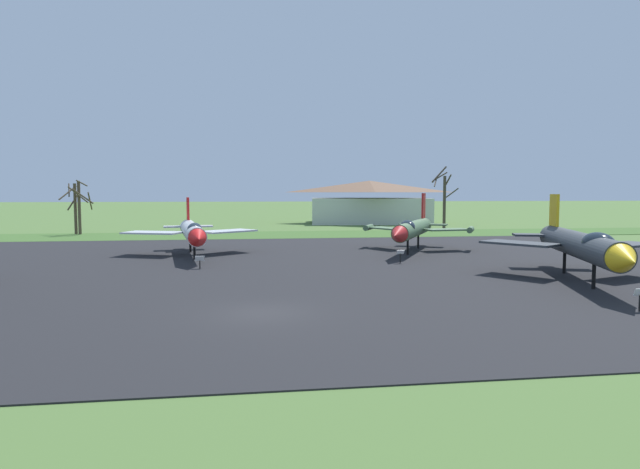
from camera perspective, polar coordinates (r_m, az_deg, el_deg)
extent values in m
plane|color=#4C6B33|center=(24.44, -6.08, -8.23)|extent=(600.00, 600.00, 0.00)
cube|color=black|center=(38.64, -6.89, -3.52)|extent=(74.09, 48.10, 0.05)
cube|color=#3C6028|center=(68.52, -7.48, -0.07)|extent=(134.09, 12.00, 0.06)
cylinder|color=#33383D|center=(36.11, 25.42, -0.98)|extent=(5.58, 13.20, 1.54)
cone|color=yellow|center=(28.93, 29.48, -2.36)|extent=(1.90, 2.13, 1.42)
cylinder|color=black|center=(42.86, 22.89, -0.12)|extent=(1.29, 1.14, 1.08)
ellipsoid|color=#19232D|center=(32.78, 27.08, -0.80)|extent=(1.23, 2.31, 1.16)
cube|color=#33383D|center=(37.09, 20.15, -0.87)|extent=(4.39, 5.01, 0.14)
cube|color=#33383D|center=(38.68, 29.09, -0.95)|extent=(5.04, 3.61, 0.14)
cube|color=yellow|center=(41.79, 23.28, 2.36)|extent=(0.79, 1.96, 2.24)
cube|color=#33383D|center=(41.53, 21.21, -0.04)|extent=(2.71, 2.10, 0.14)
cube|color=#33383D|center=(42.23, 25.20, -0.09)|extent=(2.71, 2.10, 0.14)
cylinder|color=black|center=(33.48, 26.70, -3.99)|extent=(0.21, 0.21, 1.44)
cylinder|color=black|center=(39.09, 24.18, -2.76)|extent=(0.21, 0.21, 1.44)
cylinder|color=black|center=(28.39, 30.42, -6.27)|extent=(0.08, 0.08, 0.74)
cube|color=white|center=(28.30, 30.46, -5.22)|extent=(0.55, 0.23, 0.36)
cylinder|color=silver|center=(46.78, -13.24, 0.29)|extent=(3.26, 12.59, 1.44)
cone|color=red|center=(39.72, -12.62, -0.41)|extent=(1.56, 1.85, 1.33)
cylinder|color=black|center=(53.31, -13.66, 0.77)|extent=(1.12, 0.93, 1.01)
ellipsoid|color=#19232D|center=(43.36, -12.97, 0.51)|extent=(1.13, 2.13, 1.07)
cube|color=silver|center=(48.00, -17.03, 0.19)|extent=(5.35, 4.06, 0.13)
cube|color=silver|center=(48.36, -9.65, 0.35)|extent=(5.32, 4.92, 0.13)
cube|color=red|center=(52.35, -13.64, 2.65)|extent=(0.42, 1.70, 2.09)
cube|color=silver|center=(52.29, -14.98, 0.80)|extent=(2.12, 1.62, 0.13)
cube|color=silver|center=(52.42, -12.23, 0.86)|extent=(2.12, 1.62, 0.13)
cylinder|color=black|center=(44.17, -12.99, -1.76)|extent=(0.19, 0.19, 1.35)
cylinder|color=black|center=(49.64, -13.40, -1.10)|extent=(0.19, 0.19, 1.35)
cylinder|color=black|center=(38.91, -12.45, -3.13)|extent=(0.08, 0.08, 0.59)
cube|color=white|center=(38.86, -12.46, -2.46)|extent=(0.65, 0.24, 0.37)
cylinder|color=#4C6B47|center=(49.55, 9.74, 0.57)|extent=(7.09, 11.76, 1.44)
cone|color=#B21E1E|center=(42.36, 8.07, -0.05)|extent=(2.17, 2.50, 1.33)
cylinder|color=black|center=(56.00, 10.87, 0.99)|extent=(1.26, 1.17, 1.01)
ellipsoid|color=#19232D|center=(46.60, 9.13, 0.83)|extent=(1.15, 2.16, 1.08)
cube|color=#4C6B47|center=(51.85, 7.07, 0.65)|extent=(3.58, 4.49, 0.13)
cube|color=#4C6B47|center=(50.97, 13.13, 0.50)|extent=(4.27, 2.43, 0.13)
cylinder|color=#4C6B47|center=(53.01, 5.09, 0.75)|extent=(1.55, 2.30, 0.54)
cylinder|color=#4C6B47|center=(51.49, 15.46, 0.50)|extent=(1.55, 2.30, 0.54)
cube|color=#B21E1E|center=(55.11, 10.77, 2.98)|extent=(0.86, 1.42, 2.48)
cube|color=#4C6B47|center=(55.26, 9.37, 1.08)|extent=(2.44, 2.14, 0.13)
cube|color=#4C6B47|center=(54.86, 12.07, 1.02)|extent=(2.44, 2.14, 0.13)
cylinder|color=black|center=(46.96, 9.15, -1.34)|extent=(0.19, 0.19, 1.35)
cylinder|color=black|center=(52.36, 10.22, -0.77)|extent=(0.19, 0.19, 1.35)
cylinder|color=black|center=(41.26, 8.38, -2.54)|extent=(0.08, 0.08, 0.76)
cube|color=white|center=(41.20, 8.39, -1.83)|extent=(0.58, 0.20, 0.30)
cylinder|color=brown|center=(75.85, -24.20, 2.44)|extent=(0.37, 0.37, 6.48)
cylinder|color=brown|center=(76.84, -24.87, 3.97)|extent=(1.69, 2.36, 1.87)
cylinder|color=brown|center=(76.45, -24.44, 3.06)|extent=(1.27, 1.15, 2.05)
cylinder|color=brown|center=(75.83, -24.76, 4.24)|extent=(0.55, 1.45, 1.73)
cylinder|color=brown|center=(74.70, -23.96, 3.82)|extent=(2.14, 1.52, 2.13)
cylinder|color=brown|center=(75.14, -23.86, 2.55)|extent=(0.38, 0.38, 6.78)
cylinder|color=brown|center=(74.93, -22.91, 3.24)|extent=(0.47, 2.68, 2.30)
cylinder|color=brown|center=(73.96, -23.53, 3.68)|extent=(2.18, 1.73, 1.94)
cylinder|color=brown|center=(74.51, -23.64, 4.94)|extent=(1.15, 1.23, 0.83)
cylinder|color=#42382D|center=(80.59, 12.87, 3.25)|extent=(0.43, 0.43, 7.71)
cylinder|color=#42382D|center=(81.60, 12.43, 5.93)|extent=(2.48, 0.77, 1.40)
cylinder|color=#42382D|center=(81.58, 12.35, 6.15)|extent=(2.60, 1.08, 2.45)
cylinder|color=#42382D|center=(80.99, 13.25, 5.54)|extent=(0.64, 1.39, 1.70)
cylinder|color=#42382D|center=(80.74, 11.99, 5.40)|extent=(1.37, 2.45, 1.48)
cylinder|color=#42382D|center=(81.55, 13.54, 4.17)|extent=(1.34, 2.59, 1.66)
cube|color=beige|center=(96.05, 5.17, 2.51)|extent=(21.60, 16.21, 4.36)
pyramid|color=brown|center=(96.00, 5.19, 5.02)|extent=(22.68, 17.02, 2.03)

